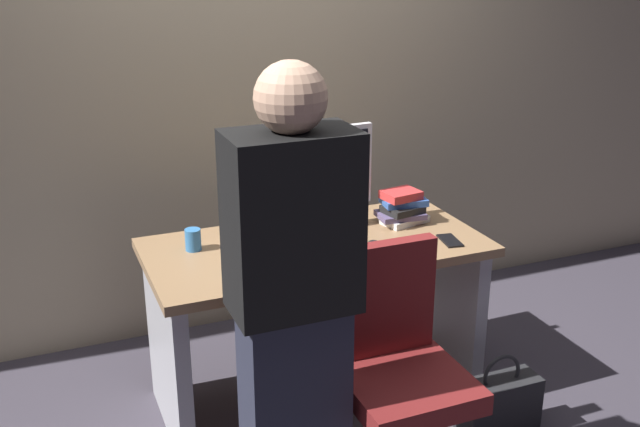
{
  "coord_description": "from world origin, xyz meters",
  "views": [
    {
      "loc": [
        -1.1,
        -2.73,
        1.96
      ],
      "look_at": [
        0.0,
        -0.05,
        0.9
      ],
      "focal_mm": 42.13,
      "sensor_mm": 36.0,
      "label": 1
    }
  ],
  "objects_px": {
    "cup_by_monitor": "(193,240)",
    "person_at_desk": "(294,310)",
    "book_stack": "(402,208)",
    "keyboard": "(301,258)",
    "mouse": "(376,245)",
    "cell_phone": "(450,241)",
    "cup_near_keyboard": "(240,259)",
    "monitor": "(315,174)",
    "office_chair": "(398,385)",
    "handbag": "(499,406)",
    "desk": "(316,293)"
  },
  "relations": [
    {
      "from": "person_at_desk",
      "to": "book_stack",
      "type": "distance_m",
      "value": 1.12
    },
    {
      "from": "monitor",
      "to": "cup_by_monitor",
      "type": "distance_m",
      "value": 0.59
    },
    {
      "from": "keyboard",
      "to": "cup_by_monitor",
      "type": "height_order",
      "value": "cup_by_monitor"
    },
    {
      "from": "person_at_desk",
      "to": "keyboard",
      "type": "relative_size",
      "value": 3.81
    },
    {
      "from": "office_chair",
      "to": "cup_near_keyboard",
      "type": "distance_m",
      "value": 0.76
    },
    {
      "from": "cup_by_monitor",
      "to": "mouse",
      "type": "bearing_deg",
      "value": -21.93
    },
    {
      "from": "mouse",
      "to": "cell_phone",
      "type": "bearing_deg",
      "value": -7.38
    },
    {
      "from": "person_at_desk",
      "to": "desk",
      "type": "bearing_deg",
      "value": 62.81
    },
    {
      "from": "cup_by_monitor",
      "to": "office_chair",
      "type": "bearing_deg",
      "value": -54.24
    },
    {
      "from": "cup_by_monitor",
      "to": "book_stack",
      "type": "relative_size",
      "value": 0.37
    },
    {
      "from": "cup_near_keyboard",
      "to": "cell_phone",
      "type": "height_order",
      "value": "cup_near_keyboard"
    },
    {
      "from": "keyboard",
      "to": "handbag",
      "type": "bearing_deg",
      "value": -32.25
    },
    {
      "from": "person_at_desk",
      "to": "book_stack",
      "type": "xyz_separation_m",
      "value": [
        0.81,
        0.78,
        -0.01
      ]
    },
    {
      "from": "desk",
      "to": "mouse",
      "type": "distance_m",
      "value": 0.36
    },
    {
      "from": "cell_phone",
      "to": "keyboard",
      "type": "bearing_deg",
      "value": -175.79
    },
    {
      "from": "mouse",
      "to": "cup_by_monitor",
      "type": "distance_m",
      "value": 0.75
    },
    {
      "from": "desk",
      "to": "cup_by_monitor",
      "type": "bearing_deg",
      "value": 166.0
    },
    {
      "from": "cup_by_monitor",
      "to": "book_stack",
      "type": "xyz_separation_m",
      "value": [
        0.95,
        -0.05,
        0.03
      ]
    },
    {
      "from": "office_chair",
      "to": "book_stack",
      "type": "bearing_deg",
      "value": 61.63
    },
    {
      "from": "desk",
      "to": "handbag",
      "type": "bearing_deg",
      "value": -42.65
    },
    {
      "from": "handbag",
      "to": "person_at_desk",
      "type": "bearing_deg",
      "value": -171.17
    },
    {
      "from": "desk",
      "to": "office_chair",
      "type": "xyz_separation_m",
      "value": [
        0.06,
        -0.65,
        -0.09
      ]
    },
    {
      "from": "cup_by_monitor",
      "to": "handbag",
      "type": "relative_size",
      "value": 0.24
    },
    {
      "from": "monitor",
      "to": "cup_by_monitor",
      "type": "bearing_deg",
      "value": -177.49
    },
    {
      "from": "office_chair",
      "to": "mouse",
      "type": "bearing_deg",
      "value": 73.77
    },
    {
      "from": "mouse",
      "to": "book_stack",
      "type": "bearing_deg",
      "value": 43.23
    },
    {
      "from": "cell_phone",
      "to": "cup_by_monitor",
      "type": "bearing_deg",
      "value": 171.69
    },
    {
      "from": "office_chair",
      "to": "keyboard",
      "type": "distance_m",
      "value": 0.63
    },
    {
      "from": "desk",
      "to": "office_chair",
      "type": "distance_m",
      "value": 0.66
    },
    {
      "from": "cup_near_keyboard",
      "to": "cell_phone",
      "type": "relative_size",
      "value": 0.69
    },
    {
      "from": "cup_by_monitor",
      "to": "person_at_desk",
      "type": "bearing_deg",
      "value": -80.68
    },
    {
      "from": "mouse",
      "to": "cup_by_monitor",
      "type": "xyz_separation_m",
      "value": [
        -0.7,
        0.28,
        0.03
      ]
    },
    {
      "from": "monitor",
      "to": "mouse",
      "type": "height_order",
      "value": "monitor"
    },
    {
      "from": "mouse",
      "to": "cup_near_keyboard",
      "type": "height_order",
      "value": "cup_near_keyboard"
    },
    {
      "from": "keyboard",
      "to": "mouse",
      "type": "xyz_separation_m",
      "value": [
        0.32,
        -0.01,
        0.01
      ]
    },
    {
      "from": "handbag",
      "to": "office_chair",
      "type": "bearing_deg",
      "value": -169.57
    },
    {
      "from": "keyboard",
      "to": "handbag",
      "type": "relative_size",
      "value": 1.14
    },
    {
      "from": "keyboard",
      "to": "mouse",
      "type": "distance_m",
      "value": 0.32
    },
    {
      "from": "desk",
      "to": "person_at_desk",
      "type": "distance_m",
      "value": 0.85
    },
    {
      "from": "cup_near_keyboard",
      "to": "book_stack",
      "type": "distance_m",
      "value": 0.86
    },
    {
      "from": "keyboard",
      "to": "cell_phone",
      "type": "relative_size",
      "value": 2.99
    },
    {
      "from": "person_at_desk",
      "to": "cup_by_monitor",
      "type": "distance_m",
      "value": 0.84
    },
    {
      "from": "desk",
      "to": "person_at_desk",
      "type": "height_order",
      "value": "person_at_desk"
    },
    {
      "from": "keyboard",
      "to": "handbag",
      "type": "distance_m",
      "value": 1.04
    },
    {
      "from": "mouse",
      "to": "keyboard",
      "type": "bearing_deg",
      "value": 177.51
    },
    {
      "from": "cup_by_monitor",
      "to": "book_stack",
      "type": "height_order",
      "value": "book_stack"
    },
    {
      "from": "desk",
      "to": "monitor",
      "type": "bearing_deg",
      "value": 67.84
    },
    {
      "from": "person_at_desk",
      "to": "monitor",
      "type": "bearing_deg",
      "value": 63.66
    },
    {
      "from": "office_chair",
      "to": "monitor",
      "type": "relative_size",
      "value": 1.74
    },
    {
      "from": "cup_by_monitor",
      "to": "book_stack",
      "type": "distance_m",
      "value": 0.95
    }
  ]
}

